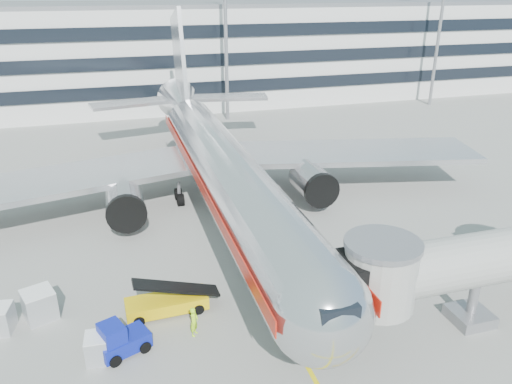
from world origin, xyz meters
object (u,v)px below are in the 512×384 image
object	(u,v)px
baggage_tug	(120,340)
ramp_worker	(194,322)
cargo_container_left	(39,305)
main_jet	(218,163)
cargo_container_front	(99,347)
belt_loader	(167,302)

from	to	relation	value
baggage_tug	ramp_worker	distance (m)	4.05
baggage_tug	cargo_container_left	world-z (taller)	baggage_tug
main_jet	baggage_tug	xyz separation A→B (m)	(-9.15, -16.75, -3.38)
main_jet	cargo_container_left	size ratio (longest dim) A/B	23.43
cargo_container_front	ramp_worker	size ratio (longest dim) A/B	0.83
baggage_tug	cargo_container_left	size ratio (longest dim) A/B	1.38
main_jet	ramp_worker	bearing A→B (deg)	-107.41
main_jet	baggage_tug	world-z (taller)	main_jet
main_jet	baggage_tug	size ratio (longest dim) A/B	16.99
baggage_tug	cargo_container_front	size ratio (longest dim) A/B	2.04
belt_loader	cargo_container_left	size ratio (longest dim) A/B	2.35
main_jet	belt_loader	xyz separation A→B (m)	(-6.35, -13.79, -3.55)
ramp_worker	cargo_container_front	bearing A→B (deg)	129.16
belt_loader	ramp_worker	world-z (taller)	belt_loader
baggage_tug	cargo_container_left	xyz separation A→B (m)	(-4.41, 4.54, 0.05)
main_jet	cargo_container_front	xyz separation A→B (m)	(-10.22, -16.88, -3.50)
cargo_container_front	ramp_worker	world-z (taller)	ramp_worker
baggage_tug	ramp_worker	bearing A→B (deg)	5.75
cargo_container_front	cargo_container_left	bearing A→B (deg)	125.53
main_jet	belt_loader	distance (m)	15.59
cargo_container_left	ramp_worker	size ratio (longest dim) A/B	1.23
belt_loader	cargo_container_front	world-z (taller)	belt_loader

